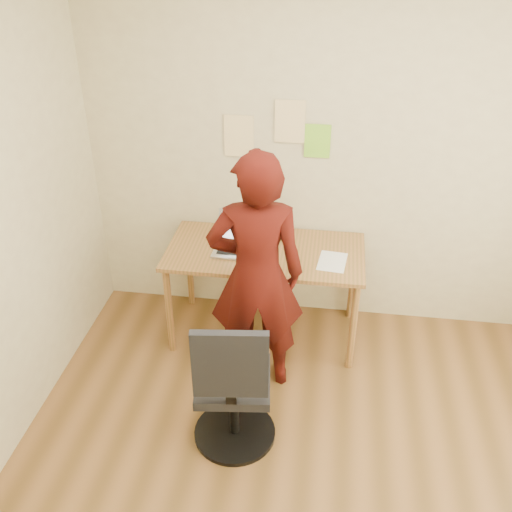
% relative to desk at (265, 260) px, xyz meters
% --- Properties ---
extents(room, '(3.58, 3.58, 2.78)m').
position_rel_desk_xyz_m(room, '(0.39, -1.38, 0.70)').
color(room, brown).
rests_on(room, ground).
extents(desk, '(1.40, 0.70, 0.74)m').
position_rel_desk_xyz_m(desk, '(0.00, 0.00, 0.00)').
color(desk, '#A06A37').
rests_on(desk, ground).
extents(laptop, '(0.35, 0.32, 0.24)m').
position_rel_desk_xyz_m(laptop, '(-0.19, -0.00, 0.14)').
color(laptop, '#B0B0B7').
rests_on(laptop, desk).
extents(paper_sheet, '(0.21, 0.28, 0.00)m').
position_rel_desk_xyz_m(paper_sheet, '(0.48, -0.09, 0.09)').
color(paper_sheet, white).
rests_on(paper_sheet, desk).
extents(phone, '(0.08, 0.14, 0.01)m').
position_rel_desk_xyz_m(phone, '(0.22, -0.21, 0.09)').
color(phone, black).
rests_on(phone, desk).
extents(wall_note_left, '(0.21, 0.00, 0.30)m').
position_rel_desk_xyz_m(wall_note_left, '(-0.24, 0.36, 0.79)').
color(wall_note_left, '#FADA95').
rests_on(wall_note_left, room).
extents(wall_note_mid, '(0.21, 0.00, 0.30)m').
position_rel_desk_xyz_m(wall_note_mid, '(0.12, 0.36, 0.91)').
color(wall_note_mid, '#FADA95').
rests_on(wall_note_mid, room).
extents(wall_note_right, '(0.18, 0.00, 0.24)m').
position_rel_desk_xyz_m(wall_note_right, '(0.31, 0.36, 0.78)').
color(wall_note_right, '#8EE032').
rests_on(wall_note_right, room).
extents(office_chair, '(0.51, 0.51, 0.97)m').
position_rel_desk_xyz_m(office_chair, '(-0.05, -1.09, -0.24)').
color(office_chair, black).
rests_on(office_chair, ground).
extents(person, '(0.67, 0.49, 1.68)m').
position_rel_desk_xyz_m(person, '(0.01, -0.49, 0.19)').
color(person, '#3D0C08').
rests_on(person, ground).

